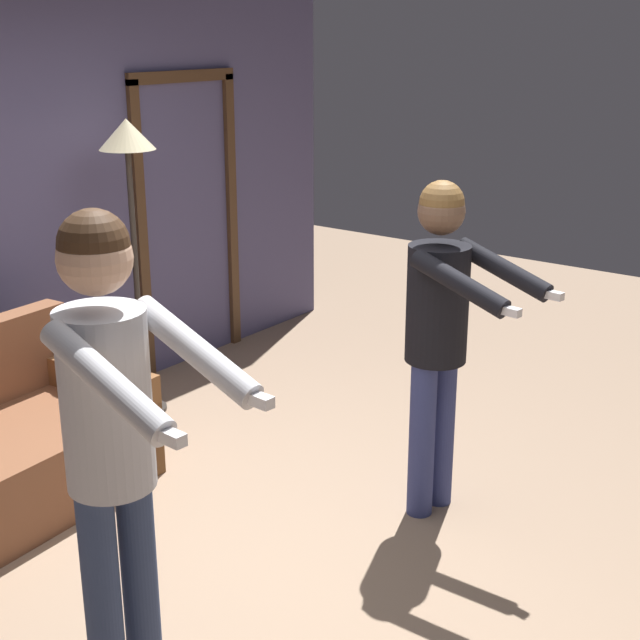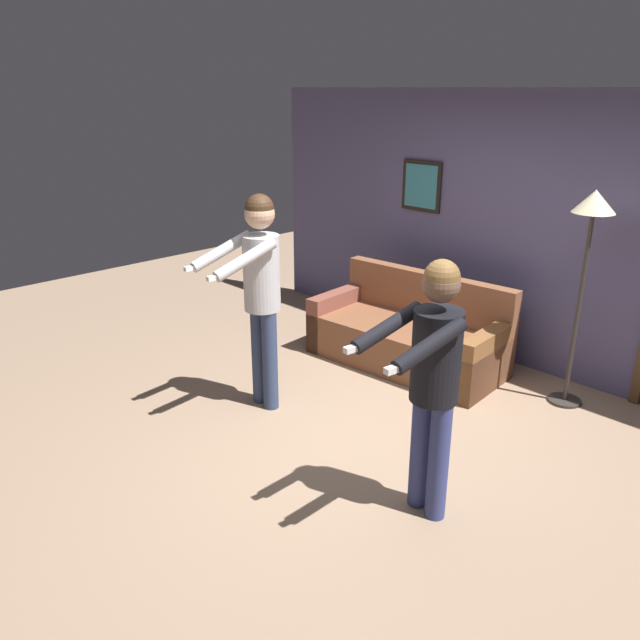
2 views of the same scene
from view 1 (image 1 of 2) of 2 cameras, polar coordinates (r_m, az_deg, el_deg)
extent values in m
plane|color=#967A62|center=(4.28, -3.18, -15.21)|extent=(12.00, 12.00, 0.00)
cube|color=#4C331E|center=(6.15, -11.34, 5.34)|extent=(0.08, 0.04, 2.04)
cube|color=#4C331E|center=(6.77, -5.66, 6.76)|extent=(0.08, 0.04, 2.04)
cube|color=#4C331E|center=(6.32, -8.80, 15.16)|extent=(0.98, 0.04, 0.08)
cube|color=brown|center=(5.20, -14.08, -5.74)|extent=(0.22, 0.86, 0.58)
cylinder|color=#332D28|center=(5.89, -11.14, -5.57)|extent=(0.28, 0.28, 0.02)
cylinder|color=#332D28|center=(5.61, -11.65, 2.27)|extent=(0.04, 0.04, 1.65)
cone|color=#F9EAB7|center=(5.44, -12.27, 11.55)|extent=(0.33, 0.33, 0.18)
cylinder|color=navy|center=(3.34, -13.71, -17.30)|extent=(0.13, 0.13, 0.88)
cylinder|color=navy|center=(3.42, -11.44, -16.26)|extent=(0.13, 0.13, 0.88)
cylinder|color=#B2B2B7|center=(3.02, -13.52, -5.01)|extent=(0.30, 0.30, 0.62)
sphere|color=tan|center=(2.87, -14.23, 3.87)|extent=(0.24, 0.24, 0.24)
sphere|color=#382314|center=(2.86, -14.29, 4.69)|extent=(0.23, 0.23, 0.23)
cylinder|color=#B2B2B7|center=(2.66, -13.55, -3.78)|extent=(0.13, 0.55, 0.26)
cube|color=white|center=(2.50, -9.93, -7.21)|extent=(0.05, 0.15, 0.04)
cylinder|color=#B2B2B7|center=(2.85, -8.00, -1.93)|extent=(0.13, 0.55, 0.26)
cube|color=white|center=(2.71, -4.32, -4.98)|extent=(0.05, 0.15, 0.04)
cylinder|color=navy|center=(4.49, 6.53, -7.65)|extent=(0.13, 0.13, 0.81)
cylinder|color=navy|center=(4.60, 7.79, -7.01)|extent=(0.13, 0.13, 0.81)
cylinder|color=black|center=(4.29, 7.53, 1.04)|extent=(0.30, 0.30, 0.57)
sphere|color=brown|center=(4.19, 7.78, 6.91)|extent=(0.22, 0.22, 0.22)
sphere|color=brown|center=(4.18, 7.80, 7.43)|extent=(0.21, 0.21, 0.21)
cylinder|color=black|center=(3.97, 8.89, 2.36)|extent=(0.16, 0.52, 0.23)
cube|color=white|center=(3.86, 11.73, 0.64)|extent=(0.06, 0.15, 0.04)
cylinder|color=black|center=(4.24, 11.64, 3.22)|extent=(0.16, 0.52, 0.23)
cube|color=white|center=(4.14, 14.36, 1.63)|extent=(0.06, 0.15, 0.04)
camera|label=2|loc=(5.61, 48.04, 14.94)|focal=35.00mm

